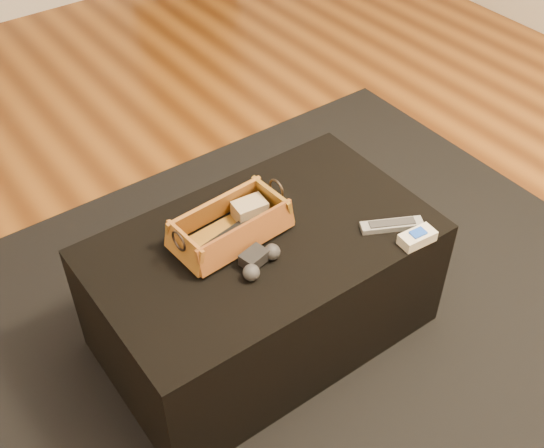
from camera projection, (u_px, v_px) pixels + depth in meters
floor at (262, 324)px, 2.30m from camera, size 5.00×5.50×0.01m
area_rug at (272, 341)px, 2.23m from camera, size 2.60×2.00×0.01m
ottoman at (263, 287)px, 2.12m from camera, size 1.00×0.60×0.42m
tv_remote at (229, 237)px, 1.95m from camera, size 0.19×0.07×0.02m
cloth_bundle at (250, 209)px, 2.01m from camera, size 0.10×0.08×0.05m
wicker_basket at (230, 227)px, 1.95m from camera, size 0.36×0.21×0.12m
game_controller at (259, 260)px, 1.88m from camera, size 0.15×0.10×0.05m
silver_remote at (392, 225)px, 2.00m from camera, size 0.18×0.12×0.02m
cream_gadget at (417, 237)px, 1.95m from camera, size 0.11×0.06×0.04m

